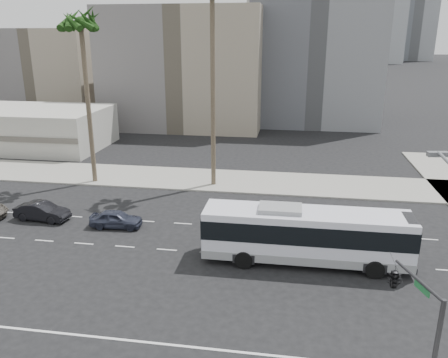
% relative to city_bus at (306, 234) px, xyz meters
% --- Properties ---
extents(ground, '(700.00, 700.00, 0.00)m').
position_rel_city_bus_xyz_m(ground, '(-6.22, 0.24, -1.96)').
color(ground, black).
rests_on(ground, ground).
extents(sidewalk_north, '(120.00, 7.00, 0.15)m').
position_rel_city_bus_xyz_m(sidewalk_north, '(-6.22, 15.74, -1.88)').
color(sidewalk_north, gray).
rests_on(sidewalk_north, ground).
extents(commercial_low, '(22.00, 12.16, 5.00)m').
position_rel_city_bus_xyz_m(commercial_low, '(-36.22, 26.23, 0.54)').
color(commercial_low, '#AEACA2').
rests_on(commercial_low, ground).
extents(midrise_beige_west, '(24.00, 18.00, 18.00)m').
position_rel_city_bus_xyz_m(midrise_beige_west, '(-18.22, 45.24, 7.04)').
color(midrise_beige_west, slate).
rests_on(midrise_beige_west, ground).
extents(midrise_gray_center, '(20.00, 20.00, 26.00)m').
position_rel_city_bus_xyz_m(midrise_gray_center, '(1.78, 52.24, 11.04)').
color(midrise_gray_center, '#5C5E64').
rests_on(midrise_gray_center, ground).
extents(midrise_beige_far, '(18.00, 16.00, 15.00)m').
position_rel_city_bus_xyz_m(midrise_beige_far, '(-44.22, 50.24, 5.54)').
color(midrise_beige_far, slate).
rests_on(midrise_beige_far, ground).
extents(highrise_far, '(22.00, 22.00, 60.00)m').
position_rel_city_bus_xyz_m(highrise_far, '(63.78, 260.24, 28.04)').
color(highrise_far, slate).
rests_on(highrise_far, ground).
extents(city_bus, '(12.98, 3.18, 3.73)m').
position_rel_city_bus_xyz_m(city_bus, '(0.00, 0.00, 0.00)').
color(city_bus, silver).
rests_on(city_bus, ground).
extents(car_a, '(1.81, 4.01, 1.34)m').
position_rel_city_bus_xyz_m(car_a, '(-14.04, 3.34, -1.29)').
color(car_a, '#2E3244').
rests_on(car_a, ground).
extents(car_b, '(1.88, 4.43, 1.42)m').
position_rel_city_bus_xyz_m(car_b, '(-20.34, 3.78, -1.25)').
color(car_b, black).
rests_on(car_b, ground).
extents(traffic_signal, '(2.54, 3.52, 5.51)m').
position_rel_city_bus_xyz_m(traffic_signal, '(3.30, -9.91, 2.63)').
color(traffic_signal, '#262628').
rests_on(traffic_signal, ground).
extents(palm_mid, '(5.28, 5.28, 16.30)m').
position_rel_city_bus_xyz_m(palm_mid, '(-20.31, 13.41, 12.70)').
color(palm_mid, brown).
rests_on(palm_mid, ground).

